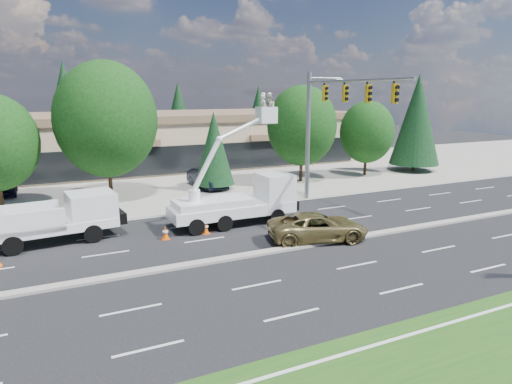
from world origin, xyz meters
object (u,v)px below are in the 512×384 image
bucket_truck (243,196)px  minivan (318,227)px  signal_mast (326,116)px  utility_pickup (62,223)px

bucket_truck → minivan: size_ratio=1.46×
signal_mast → utility_pickup: signal_mast is taller
utility_pickup → bucket_truck: 9.95m
bucket_truck → minivan: 5.22m
signal_mast → utility_pickup: size_ratio=1.55×
minivan → utility_pickup: bearing=80.0°
signal_mast → minivan: size_ratio=1.95×
bucket_truck → signal_mast: bearing=14.6°
bucket_truck → minivan: bucket_truck is taller
bucket_truck → minivan: bearing=-64.6°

